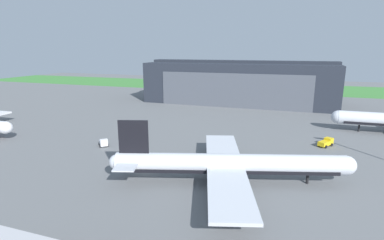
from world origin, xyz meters
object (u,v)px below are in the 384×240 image
object	(u,v)px
airliner_near_left	(229,164)
baggage_tug	(326,142)
maintenance_hangar	(239,82)
ops_van	(104,143)
stair_truck	(138,136)

from	to	relation	value
airliner_near_left	baggage_tug	distance (m)	37.39
maintenance_hangar	baggage_tug	distance (m)	72.44
maintenance_hangar	ops_van	xyz separation A→B (m)	(-22.27, -82.39, -8.79)
baggage_tug	ops_van	xyz separation A→B (m)	(-57.72, -19.82, -0.05)
airliner_near_left	ops_van	xyz separation A→B (m)	(-37.37, 11.43, -2.78)
airliner_near_left	ops_van	world-z (taller)	airliner_near_left
maintenance_hangar	stair_truck	world-z (taller)	maintenance_hangar
baggage_tug	airliner_near_left	bearing A→B (deg)	-123.07
baggage_tug	ops_van	size ratio (longest dim) A/B	1.29
airliner_near_left	stair_truck	xyz separation A→B (m)	(-31.55, 20.13, -2.67)
ops_van	stair_truck	bearing A→B (deg)	56.18
airliner_near_left	baggage_tug	world-z (taller)	airliner_near_left
baggage_tug	stair_truck	xyz separation A→B (m)	(-51.89, -11.12, 0.06)
airliner_near_left	stair_truck	distance (m)	37.51
airliner_near_left	ops_van	distance (m)	39.18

